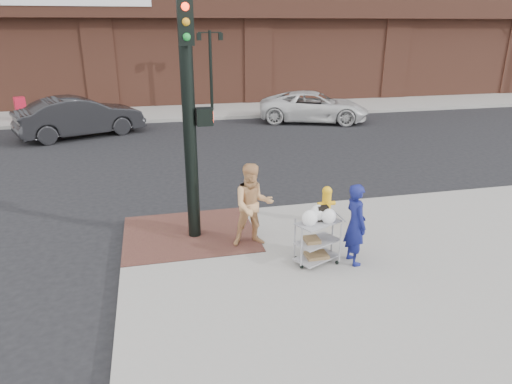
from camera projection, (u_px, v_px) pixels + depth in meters
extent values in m
plane|color=black|center=(224.00, 256.00, 9.23)|extent=(220.00, 220.00, 0.00)
cube|color=gray|center=(303.00, 76.00, 41.13)|extent=(65.00, 36.00, 0.15)
cube|color=#4A2522|center=(190.00, 233.00, 9.88)|extent=(2.80, 2.40, 0.01)
cylinder|color=black|center=(211.00, 71.00, 23.55)|extent=(0.16, 0.16, 4.00)
cube|color=black|center=(210.00, 32.00, 22.89)|extent=(1.20, 0.06, 0.06)
cube|color=black|center=(199.00, 37.00, 22.85)|extent=(0.22, 0.22, 0.35)
cube|color=black|center=(221.00, 37.00, 23.08)|extent=(0.22, 0.22, 0.35)
cylinder|color=black|center=(189.00, 120.00, 8.95)|extent=(0.26, 0.26, 5.00)
cube|color=black|center=(204.00, 117.00, 8.99)|extent=(0.32, 0.28, 0.34)
cube|color=#FF260C|center=(212.00, 116.00, 9.03)|extent=(0.02, 0.18, 0.22)
cube|color=black|center=(185.00, 22.00, 8.07)|extent=(0.28, 0.18, 0.80)
imported|color=navy|center=(355.00, 224.00, 8.43)|extent=(0.41, 0.59, 1.57)
imported|color=tan|center=(253.00, 205.00, 9.12)|extent=(0.84, 0.66, 1.72)
imported|color=black|center=(80.00, 117.00, 18.90)|extent=(5.32, 3.56, 1.66)
imported|color=silver|center=(314.00, 107.00, 21.87)|extent=(5.65, 3.98, 1.43)
cube|color=gray|center=(318.00, 223.00, 8.41)|extent=(0.93, 0.75, 0.03)
cube|color=gray|center=(317.00, 241.00, 8.55)|extent=(0.93, 0.75, 0.03)
cube|color=gray|center=(316.00, 257.00, 8.66)|extent=(0.93, 0.75, 0.03)
cube|color=black|center=(322.00, 214.00, 8.42)|extent=(0.20, 0.13, 0.29)
cube|color=brown|center=(312.00, 240.00, 8.51)|extent=(0.27, 0.31, 0.07)
cube|color=brown|center=(317.00, 255.00, 8.65)|extent=(0.41, 0.32, 0.06)
cylinder|color=gold|center=(326.00, 221.00, 10.43)|extent=(0.29, 0.29, 0.08)
cylinder|color=gold|center=(326.00, 206.00, 10.31)|extent=(0.20, 0.20, 0.63)
sphere|color=gold|center=(327.00, 191.00, 10.19)|extent=(0.22, 0.22, 0.22)
cylinder|color=gold|center=(326.00, 204.00, 10.29)|extent=(0.41, 0.09, 0.09)
cube|color=#B1142A|center=(21.00, 109.00, 21.53)|extent=(0.58, 0.56, 1.08)
cube|color=gold|center=(76.00, 109.00, 21.50)|extent=(0.56, 0.53, 1.05)
cube|color=#1A4BAA|center=(51.00, 110.00, 21.65)|extent=(0.47, 0.44, 0.95)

